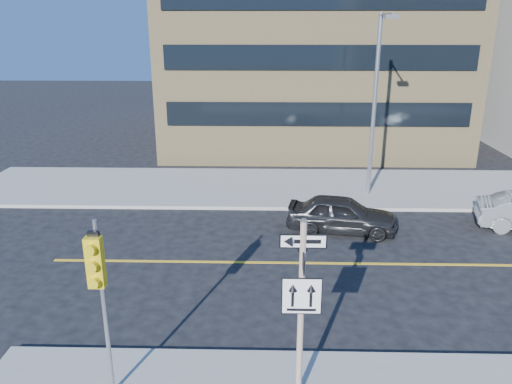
{
  "coord_description": "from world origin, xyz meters",
  "views": [
    {
      "loc": [
        -0.69,
        -11.27,
        7.71
      ],
      "look_at": [
        -1.07,
        4.0,
        2.53
      ],
      "focal_mm": 35.0,
      "sensor_mm": 36.0,
      "label": 1
    }
  ],
  "objects_px": {
    "sign_pole": "(301,301)",
    "streetlight_a": "(376,95)",
    "traffic_signal": "(98,276)",
    "parked_car_a": "(342,214)"
  },
  "relations": [
    {
      "from": "sign_pole",
      "to": "parked_car_a",
      "type": "relative_size",
      "value": 0.97
    },
    {
      "from": "sign_pole",
      "to": "parked_car_a",
      "type": "bearing_deg",
      "value": 76.78
    },
    {
      "from": "sign_pole",
      "to": "streetlight_a",
      "type": "bearing_deg",
      "value": 73.23
    },
    {
      "from": "sign_pole",
      "to": "parked_car_a",
      "type": "xyz_separation_m",
      "value": [
        2.18,
        9.29,
        -1.72
      ]
    },
    {
      "from": "traffic_signal",
      "to": "parked_car_a",
      "type": "distance_m",
      "value": 11.52
    },
    {
      "from": "sign_pole",
      "to": "parked_car_a",
      "type": "height_order",
      "value": "sign_pole"
    },
    {
      "from": "traffic_signal",
      "to": "parked_car_a",
      "type": "bearing_deg",
      "value": 56.77
    },
    {
      "from": "sign_pole",
      "to": "streetlight_a",
      "type": "relative_size",
      "value": 0.51
    },
    {
      "from": "parked_car_a",
      "to": "streetlight_a",
      "type": "xyz_separation_m",
      "value": [
        1.82,
        3.98,
        4.04
      ]
    },
    {
      "from": "traffic_signal",
      "to": "streetlight_a",
      "type": "xyz_separation_m",
      "value": [
        8.0,
        13.42,
        1.73
      ]
    }
  ]
}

